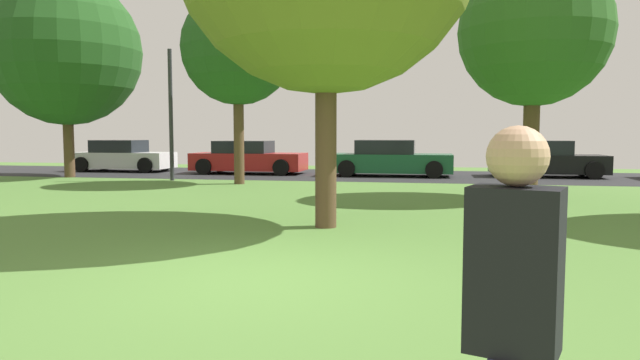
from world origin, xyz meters
name	(u,v)px	position (x,y,z in m)	size (l,w,h in m)	color
ground_plane	(258,278)	(0.00, 0.00, 0.00)	(44.00, 44.00, 0.00)	#547F38
road_strip	(381,175)	(0.00, 16.00, 0.00)	(44.00, 6.40, 0.01)	#28282B
maple_tree_near	(238,49)	(-4.17, 11.40, 4.32)	(3.61, 3.61, 6.14)	brown
maple_tree_far	(534,32)	(4.37, 9.05, 4.13)	(3.72, 3.72, 6.02)	brown
oak_tree_center	(65,51)	(-11.33, 12.88, 4.64)	(5.44, 5.44, 7.37)	brown
person_thrower	(513,327)	(2.20, -3.88, 0.91)	(0.37, 0.31, 1.65)	#2D334C
parked_car_white	(123,157)	(-11.13, 16.28, 0.62)	(4.16, 1.93, 1.34)	white
parked_car_red	(248,158)	(-5.38, 15.94, 0.62)	(4.52, 2.04, 1.33)	#B21E1E
parked_car_green	(390,160)	(0.38, 15.72, 0.63)	(4.58, 1.98, 1.38)	#195633
parked_car_black	(546,160)	(6.14, 16.38, 0.62)	(4.10, 1.96, 1.36)	black
street_lamp_post	(171,115)	(-6.89, 12.20, 2.25)	(0.14, 0.14, 4.50)	#2D2D33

